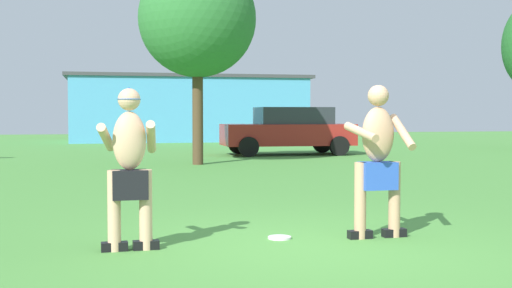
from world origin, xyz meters
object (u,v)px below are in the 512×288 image
player_with_cap (130,162)px  player_in_blue (378,157)px  car_red_near_post (289,130)px  tree_behind_players (197,19)px  frisbee (280,238)px

player_with_cap → player_in_blue: 2.67m
car_red_near_post → tree_behind_players: (-3.58, -3.64, 3.05)m
player_with_cap → tree_behind_players: bearing=78.4°
player_with_cap → frisbee: player_with_cap is taller
player_with_cap → tree_behind_players: (2.27, 11.04, 2.99)m
frisbee → tree_behind_players: tree_behind_players is taller
player_in_blue → tree_behind_players: tree_behind_players is taller
car_red_near_post → player_in_blue: bearing=-102.3°
player_in_blue → car_red_near_post: size_ratio=0.39×
player_in_blue → frisbee: size_ratio=6.55×
frisbee → car_red_near_post: 15.06m
frisbee → car_red_near_post: bearing=73.6°
player_in_blue → tree_behind_players: size_ratio=0.31×
car_red_near_post → frisbee: bearing=-106.4°
frisbee → car_red_near_post: (4.24, 14.43, 0.81)m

